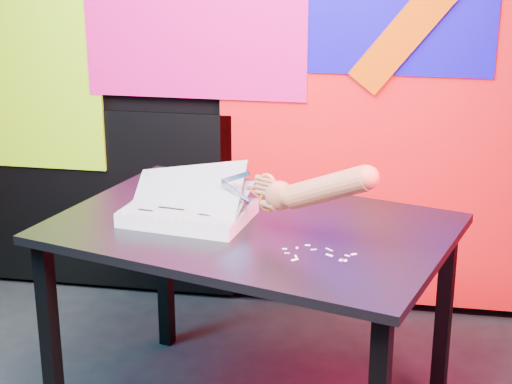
# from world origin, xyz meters

# --- Properties ---
(room) EXTENTS (3.01, 3.01, 2.71)m
(room) POSITION_xyz_m (0.00, 0.00, 1.35)
(room) COLOR #262628
(room) RESTS_ON ground
(backdrop) EXTENTS (2.88, 0.05, 2.08)m
(backdrop) POSITION_xyz_m (0.06, 1.46, 0.96)
(backdrop) COLOR red
(backdrop) RESTS_ON ground
(work_table) EXTENTS (1.44, 1.16, 0.75)m
(work_table) POSITION_xyz_m (0.15, 0.52, 0.67)
(work_table) COLOR black
(work_table) RESTS_ON ground
(printout_stack) EXTENTS (0.44, 0.35, 0.21)m
(printout_stack) POSITION_xyz_m (-0.06, 0.53, 0.78)
(printout_stack) COLOR silver
(printout_stack) RESTS_ON work_table
(scissors) EXTENTS (0.20, 0.11, 0.13)m
(scissors) POSITION_xyz_m (0.21, 0.46, 0.89)
(scissors) COLOR #A8A8CF
(scissors) RESTS_ON printout_stack
(hand_forearm) EXTENTS (0.38, 0.23, 0.20)m
(hand_forearm) POSITION_xyz_m (0.39, 0.36, 0.94)
(hand_forearm) COLOR brown
(hand_forearm) RESTS_ON work_table
(paper_clippings) EXTENTS (0.23, 0.13, 0.00)m
(paper_clippings) POSITION_xyz_m (0.41, 0.31, 0.75)
(paper_clippings) COLOR white
(paper_clippings) RESTS_ON work_table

